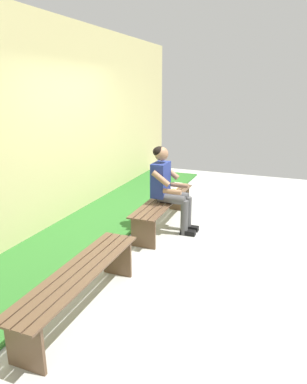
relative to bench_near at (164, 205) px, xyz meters
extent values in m
cube|color=#B2B2AD|center=(1.15, 1.00, -0.36)|extent=(10.00, 7.00, 0.04)
cube|color=#2D6B28|center=(1.15, -1.05, -0.33)|extent=(9.00, 1.41, 0.03)
cube|color=#D1C684|center=(0.50, -1.71, 1.19)|extent=(9.50, 0.24, 3.06)
cube|color=brown|center=(0.00, -0.15, 0.09)|extent=(1.83, 0.10, 0.02)
cube|color=brown|center=(0.00, -0.05, 0.09)|extent=(1.83, 0.10, 0.02)
cube|color=brown|center=(0.00, 0.05, 0.09)|extent=(1.83, 0.10, 0.02)
cube|color=brown|center=(0.00, 0.15, 0.09)|extent=(1.83, 0.10, 0.02)
cube|color=brown|center=(-0.79, 0.00, -0.13)|extent=(0.03, 0.34, 0.43)
cube|color=brown|center=(0.79, 0.00, -0.13)|extent=(0.03, 0.34, 0.43)
cube|color=brown|center=(2.30, -0.15, 0.09)|extent=(1.75, 0.09, 0.02)
cube|color=brown|center=(2.30, -0.05, 0.09)|extent=(1.75, 0.09, 0.02)
cube|color=brown|center=(2.30, 0.05, 0.09)|extent=(1.75, 0.09, 0.02)
cube|color=brown|center=(2.30, 0.15, 0.09)|extent=(1.75, 0.09, 0.02)
cube|color=brown|center=(1.55, 0.00, -0.13)|extent=(0.03, 0.34, 0.43)
cube|color=brown|center=(3.05, 0.00, -0.13)|extent=(0.03, 0.34, 0.43)
cube|color=navy|center=(0.09, -0.02, 0.42)|extent=(0.34, 0.20, 0.50)
sphere|color=#936B4C|center=(0.09, -0.01, 0.80)|extent=(0.20, 0.20, 0.20)
ellipsoid|color=black|center=(0.09, -0.04, 0.83)|extent=(0.20, 0.19, 0.15)
cylinder|color=#4C4C4C|center=(0.00, 0.18, 0.17)|extent=(0.13, 0.40, 0.13)
cylinder|color=#4C4C4C|center=(0.18, 0.18, 0.17)|extent=(0.13, 0.40, 0.13)
cylinder|color=#4C4C4C|center=(0.00, 0.38, -0.09)|extent=(0.11, 0.11, 0.52)
cube|color=black|center=(0.00, 0.44, -0.31)|extent=(0.10, 0.22, 0.07)
cylinder|color=#4C4C4C|center=(0.18, 0.38, -0.09)|extent=(0.11, 0.11, 0.52)
cube|color=black|center=(0.18, 0.44, -0.31)|extent=(0.10, 0.22, 0.07)
cylinder|color=#936B4C|center=(-0.12, 0.06, 0.49)|extent=(0.08, 0.28, 0.23)
cylinder|color=#936B4C|center=(-0.09, 0.22, 0.31)|extent=(0.07, 0.26, 0.07)
cylinder|color=#936B4C|center=(0.30, 0.06, 0.49)|extent=(0.08, 0.28, 0.23)
cylinder|color=#936B4C|center=(0.26, 0.22, 0.31)|extent=(0.07, 0.26, 0.07)
sphere|color=gold|center=(-0.36, 0.03, 0.14)|extent=(0.07, 0.07, 0.07)
cube|color=white|center=(-0.80, -0.05, 0.11)|extent=(0.20, 0.15, 0.02)
cube|color=white|center=(-0.59, -0.05, 0.11)|extent=(0.20, 0.15, 0.02)
cube|color=#BF8C1E|center=(-0.69, -0.05, 0.11)|extent=(0.41, 0.16, 0.01)
camera|label=1|loc=(4.71, 1.68, 1.72)|focal=32.66mm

